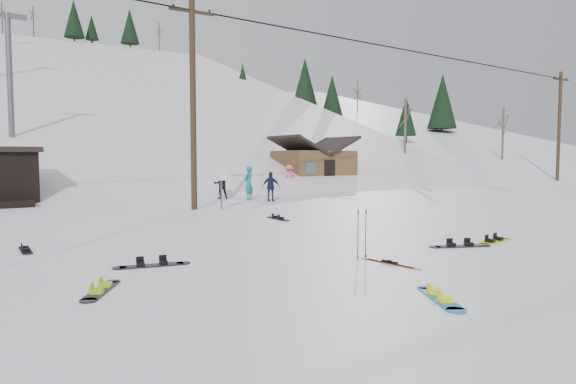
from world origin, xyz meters
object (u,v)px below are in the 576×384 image
utility_pole (193,100)px  hero_snowboard (440,297)px  cabin (313,167)px  hero_skis (390,263)px

utility_pole → hero_snowboard: size_ratio=6.13×
utility_pole → cabin: size_ratio=1.67×
cabin → hero_skis: cabin is taller
hero_skis → hero_snowboard: bearing=-124.6°
utility_pole → hero_snowboard: (-1.70, -15.31, -4.65)m
utility_pole → cabin: 16.71m
utility_pole → hero_skis: size_ratio=5.79×
hero_snowboard → utility_pole: bearing=20.2°
hero_snowboard → hero_skis: 2.70m
utility_pole → cabin: utility_pole is taller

